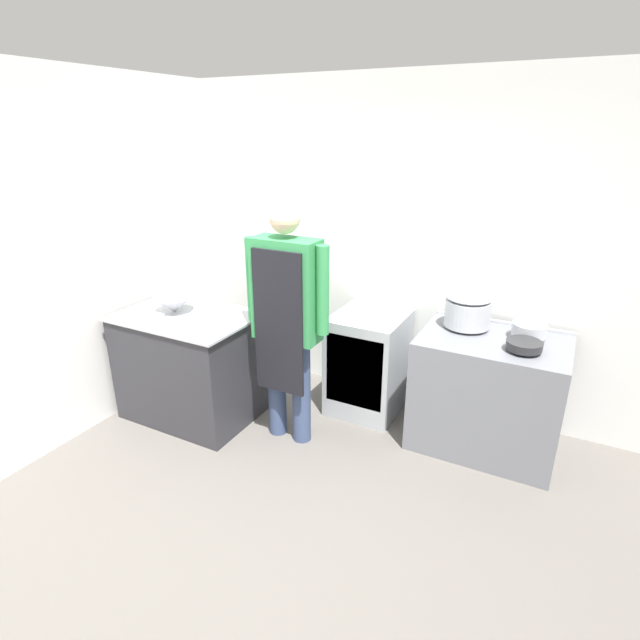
{
  "coord_description": "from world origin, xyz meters",
  "views": [
    {
      "loc": [
        1.56,
        -1.79,
        2.29
      ],
      "look_at": [
        0.02,
        1.16,
        1.0
      ],
      "focal_mm": 28.0,
      "sensor_mm": 36.0,
      "label": 1
    }
  ],
  "objects_px": {
    "mixing_bowl": "(174,304)",
    "stock_pot": "(468,310)",
    "plastic_tub": "(154,319)",
    "saute_pan": "(524,345)",
    "fridge_unit": "(368,362)",
    "person_cook": "(286,312)",
    "stove": "(487,393)",
    "sauce_pot": "(529,330)"
  },
  "relations": [
    {
      "from": "stock_pot",
      "to": "stove",
      "type": "bearing_deg",
      "value": -28.83
    },
    {
      "from": "mixing_bowl",
      "to": "stock_pot",
      "type": "relative_size",
      "value": 0.96
    },
    {
      "from": "saute_pan",
      "to": "fridge_unit",
      "type": "bearing_deg",
      "value": 170.2
    },
    {
      "from": "stove",
      "to": "plastic_tub",
      "type": "distance_m",
      "value": 2.58
    },
    {
      "from": "saute_pan",
      "to": "mixing_bowl",
      "type": "bearing_deg",
      "value": -168.13
    },
    {
      "from": "fridge_unit",
      "to": "saute_pan",
      "type": "distance_m",
      "value": 1.31
    },
    {
      "from": "stock_pot",
      "to": "saute_pan",
      "type": "bearing_deg",
      "value": -30.0
    },
    {
      "from": "fridge_unit",
      "to": "person_cook",
      "type": "bearing_deg",
      "value": -118.41
    },
    {
      "from": "fridge_unit",
      "to": "saute_pan",
      "type": "height_order",
      "value": "saute_pan"
    },
    {
      "from": "plastic_tub",
      "to": "saute_pan",
      "type": "distance_m",
      "value": 2.69
    },
    {
      "from": "plastic_tub",
      "to": "saute_pan",
      "type": "bearing_deg",
      "value": 17.34
    },
    {
      "from": "mixing_bowl",
      "to": "sauce_pot",
      "type": "bearing_deg",
      "value": 17.11
    },
    {
      "from": "mixing_bowl",
      "to": "saute_pan",
      "type": "bearing_deg",
      "value": 11.87
    },
    {
      "from": "fridge_unit",
      "to": "person_cook",
      "type": "xyz_separation_m",
      "value": [
        -0.37,
        -0.69,
        0.62
      ]
    },
    {
      "from": "fridge_unit",
      "to": "person_cook",
      "type": "relative_size",
      "value": 0.47
    },
    {
      "from": "mixing_bowl",
      "to": "saute_pan",
      "type": "xyz_separation_m",
      "value": [
        2.59,
        0.54,
        -0.04
      ]
    },
    {
      "from": "person_cook",
      "to": "saute_pan",
      "type": "distance_m",
      "value": 1.65
    },
    {
      "from": "plastic_tub",
      "to": "fridge_unit",
      "type": "bearing_deg",
      "value": 36.47
    },
    {
      "from": "stock_pot",
      "to": "saute_pan",
      "type": "xyz_separation_m",
      "value": [
        0.44,
        -0.25,
        -0.1
      ]
    },
    {
      "from": "stock_pot",
      "to": "mixing_bowl",
      "type": "bearing_deg",
      "value": -159.68
    },
    {
      "from": "plastic_tub",
      "to": "stock_pot",
      "type": "bearing_deg",
      "value": 26.36
    },
    {
      "from": "plastic_tub",
      "to": "saute_pan",
      "type": "relative_size",
      "value": 0.47
    },
    {
      "from": "stove",
      "to": "mixing_bowl",
      "type": "bearing_deg",
      "value": -164.31
    },
    {
      "from": "plastic_tub",
      "to": "sauce_pot",
      "type": "relative_size",
      "value": 0.47
    },
    {
      "from": "person_cook",
      "to": "saute_pan",
      "type": "bearing_deg",
      "value": 16.98
    },
    {
      "from": "saute_pan",
      "to": "sauce_pot",
      "type": "distance_m",
      "value": 0.25
    },
    {
      "from": "fridge_unit",
      "to": "mixing_bowl",
      "type": "height_order",
      "value": "mixing_bowl"
    },
    {
      "from": "stove",
      "to": "plastic_tub",
      "type": "height_order",
      "value": "plastic_tub"
    },
    {
      "from": "fridge_unit",
      "to": "stock_pot",
      "type": "distance_m",
      "value": 0.96
    },
    {
      "from": "stove",
      "to": "mixing_bowl",
      "type": "distance_m",
      "value": 2.53
    },
    {
      "from": "person_cook",
      "to": "plastic_tub",
      "type": "height_order",
      "value": "person_cook"
    },
    {
      "from": "person_cook",
      "to": "stock_pot",
      "type": "relative_size",
      "value": 5.42
    },
    {
      "from": "stove",
      "to": "sauce_pot",
      "type": "xyz_separation_m",
      "value": [
        0.21,
        0.13,
        0.5
      ]
    },
    {
      "from": "mixing_bowl",
      "to": "sauce_pot",
      "type": "distance_m",
      "value": 2.71
    },
    {
      "from": "mixing_bowl",
      "to": "plastic_tub",
      "type": "distance_m",
      "value": 0.26
    },
    {
      "from": "mixing_bowl",
      "to": "stock_pot",
      "type": "bearing_deg",
      "value": 20.32
    },
    {
      "from": "fridge_unit",
      "to": "sauce_pot",
      "type": "relative_size",
      "value": 3.63
    },
    {
      "from": "stove",
      "to": "person_cook",
      "type": "height_order",
      "value": "person_cook"
    },
    {
      "from": "person_cook",
      "to": "plastic_tub",
      "type": "xyz_separation_m",
      "value": [
        -0.99,
        -0.32,
        -0.12
      ]
    },
    {
      "from": "fridge_unit",
      "to": "saute_pan",
      "type": "xyz_separation_m",
      "value": [
        1.2,
        -0.21,
        0.49
      ]
    },
    {
      "from": "stove",
      "to": "stock_pot",
      "type": "distance_m",
      "value": 0.64
    },
    {
      "from": "fridge_unit",
      "to": "stock_pot",
      "type": "bearing_deg",
      "value": 3.43
    }
  ]
}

